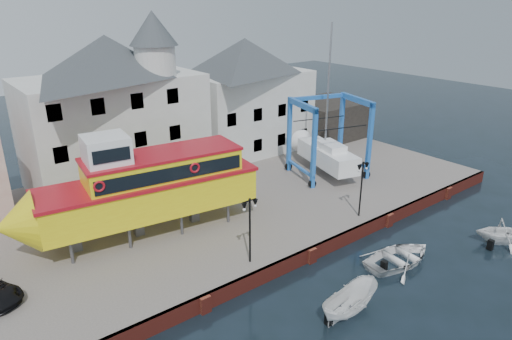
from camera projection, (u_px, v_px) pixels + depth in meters
ground at (311, 262)px, 29.31m from camera, size 140.00×140.00×0.00m
hardstanding at (216, 199)px, 37.22m from camera, size 44.00×22.00×1.00m
quay_wall at (310, 255)px, 29.21m from camera, size 44.00×0.47×1.00m
building_white_main at (114, 109)px, 37.41m from camera, size 14.00×8.30×14.00m
building_white_right at (245, 95)px, 46.11m from camera, size 12.00×8.00×11.20m
shed_dark at (326, 119)px, 51.68m from camera, size 8.00×7.00×4.00m
lamp_post_left at (250, 214)px, 26.40m from camera, size 1.12×0.32×4.20m
lamp_post_right at (362, 175)px, 32.16m from camera, size 1.12×0.32×4.20m
tour_boat at (135, 189)px, 29.47m from camera, size 16.70×5.95×7.11m
travel_lift at (323, 148)px, 40.97m from camera, size 7.12×8.91×13.05m
motorboat_a at (349, 313)px, 24.62m from camera, size 4.25×1.86×1.60m
motorboat_b at (399, 263)px, 29.22m from camera, size 5.47×4.16×1.06m
motorboat_c at (501, 242)px, 31.63m from camera, size 4.79×4.75×1.91m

